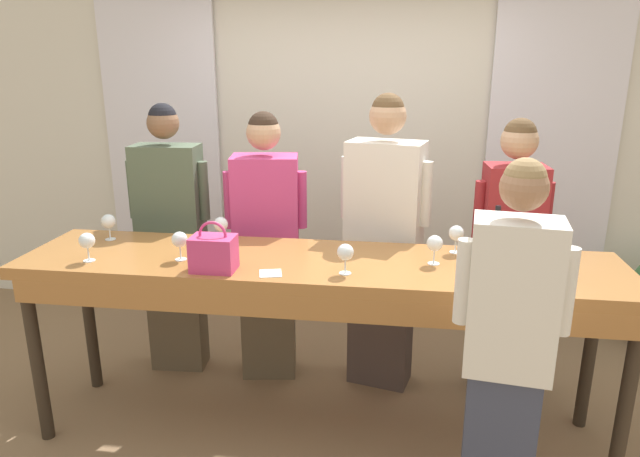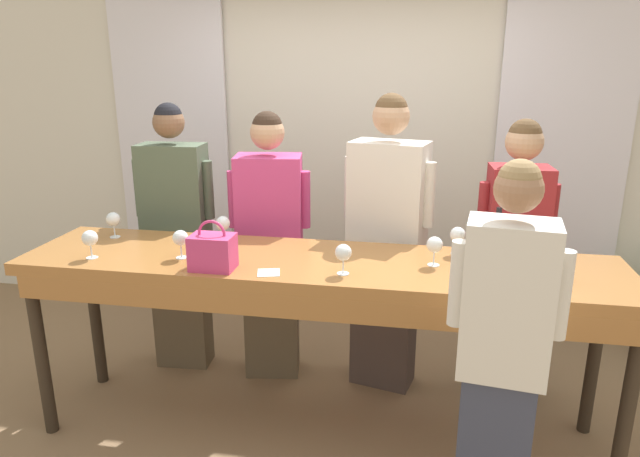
{
  "view_description": "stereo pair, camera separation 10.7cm",
  "coord_description": "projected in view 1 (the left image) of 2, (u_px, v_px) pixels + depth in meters",
  "views": [
    {
      "loc": [
        0.4,
        -2.78,
        2.05
      ],
      "look_at": [
        0.0,
        0.07,
        1.19
      ],
      "focal_mm": 32.0,
      "sensor_mm": 36.0,
      "label": 1
    },
    {
      "loc": [
        0.51,
        -2.77,
        2.05
      ],
      "look_at": [
        0.0,
        0.07,
        1.19
      ],
      "focal_mm": 32.0,
      "sensor_mm": 36.0,
      "label": 2
    }
  ],
  "objects": [
    {
      "name": "ground_plane",
      "position": [
        318.0,
        430.0,
        3.28
      ],
      "size": [
        18.0,
        18.0,
        0.0
      ],
      "primitive_type": "plane",
      "color": "#846647"
    },
    {
      "name": "wall_back",
      "position": [
        349.0,
        145.0,
        4.5
      ],
      "size": [
        12.0,
        0.06,
        2.8
      ],
      "color": "silver",
      "rests_on": "ground_plane"
    },
    {
      "name": "curtain_panel_left",
      "position": [
        164.0,
        149.0,
        4.66
      ],
      "size": [
        0.94,
        0.03,
        2.69
      ],
      "color": "white",
      "rests_on": "ground_plane"
    },
    {
      "name": "curtain_panel_right",
      "position": [
        550.0,
        158.0,
        4.25
      ],
      "size": [
        0.94,
        0.03,
        2.69
      ],
      "color": "white",
      "rests_on": "ground_plane"
    },
    {
      "name": "tasting_bar",
      "position": [
        318.0,
        278.0,
        2.99
      ],
      "size": [
        3.16,
        0.69,
        1.04
      ],
      "color": "#9E6633",
      "rests_on": "ground_plane"
    },
    {
      "name": "wine_bottle",
      "position": [
        495.0,
        243.0,
        2.91
      ],
      "size": [
        0.07,
        0.07,
        0.3
      ],
      "color": "black",
      "rests_on": "tasting_bar"
    },
    {
      "name": "handbag",
      "position": [
        214.0,
        253.0,
        2.81
      ],
      "size": [
        0.22,
        0.15,
        0.25
      ],
      "color": "#C63870",
      "rests_on": "tasting_bar"
    },
    {
      "name": "wine_glass_front_left",
      "position": [
        221.0,
        225.0,
        3.23
      ],
      "size": [
        0.08,
        0.08,
        0.15
      ],
      "color": "white",
      "rests_on": "tasting_bar"
    },
    {
      "name": "wine_glass_front_mid",
      "position": [
        345.0,
        253.0,
        2.76
      ],
      "size": [
        0.08,
        0.08,
        0.15
      ],
      "color": "white",
      "rests_on": "tasting_bar"
    },
    {
      "name": "wine_glass_front_right",
      "position": [
        503.0,
        249.0,
        2.81
      ],
      "size": [
        0.08,
        0.08,
        0.15
      ],
      "color": "white",
      "rests_on": "tasting_bar"
    },
    {
      "name": "wine_glass_center_left",
      "position": [
        563.0,
        258.0,
        2.7
      ],
      "size": [
        0.08,
        0.08,
        0.15
      ],
      "color": "white",
      "rests_on": "tasting_bar"
    },
    {
      "name": "wine_glass_center_mid",
      "position": [
        456.0,
        234.0,
        3.06
      ],
      "size": [
        0.08,
        0.08,
        0.15
      ],
      "color": "white",
      "rests_on": "tasting_bar"
    },
    {
      "name": "wine_glass_center_right",
      "position": [
        435.0,
        244.0,
        2.89
      ],
      "size": [
        0.08,
        0.08,
        0.15
      ],
      "color": "white",
      "rests_on": "tasting_bar"
    },
    {
      "name": "wine_glass_back_left",
      "position": [
        180.0,
        240.0,
        2.95
      ],
      "size": [
        0.08,
        0.08,
        0.15
      ],
      "color": "white",
      "rests_on": "tasting_bar"
    },
    {
      "name": "wine_glass_back_mid",
      "position": [
        109.0,
        222.0,
        3.28
      ],
      "size": [
        0.08,
        0.08,
        0.15
      ],
      "color": "white",
      "rests_on": "tasting_bar"
    },
    {
      "name": "wine_glass_back_right",
      "position": [
        87.0,
        241.0,
        2.93
      ],
      "size": [
        0.08,
        0.08,
        0.15
      ],
      "color": "white",
      "rests_on": "tasting_bar"
    },
    {
      "name": "napkin",
      "position": [
        271.0,
        273.0,
        2.78
      ],
      "size": [
        0.13,
        0.13,
        0.0
      ],
      "color": "white",
      "rests_on": "tasting_bar"
    },
    {
      "name": "guest_olive_jacket",
      "position": [
        172.0,
        239.0,
        3.73
      ],
      "size": [
        0.53,
        0.25,
        1.79
      ],
      "color": "brown",
      "rests_on": "ground_plane"
    },
    {
      "name": "guest_pink_top",
      "position": [
        267.0,
        247.0,
        3.65
      ],
      "size": [
        0.52,
        0.33,
        1.75
      ],
      "color": "brown",
      "rests_on": "ground_plane"
    },
    {
      "name": "guest_cream_sweater",
      "position": [
        383.0,
        243.0,
        3.53
      ],
      "size": [
        0.56,
        0.36,
        1.87
      ],
      "color": "#473833",
      "rests_on": "ground_plane"
    },
    {
      "name": "guest_striped_shirt",
      "position": [
        508.0,
        256.0,
        3.45
      ],
      "size": [
        0.46,
        0.27,
        1.73
      ],
      "color": "#28282D",
      "rests_on": "ground_plane"
    },
    {
      "name": "host_pouring",
      "position": [
        506.0,
        356.0,
        2.33
      ],
      "size": [
        0.46,
        0.27,
        1.7
      ],
      "color": "#383D51",
      "rests_on": "ground_plane"
    }
  ]
}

